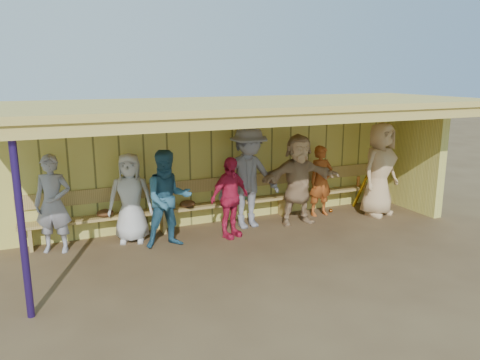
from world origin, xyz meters
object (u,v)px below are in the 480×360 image
(player_d, at_px, (230,198))
(bench, at_px, (225,198))
(player_f, at_px, (298,179))
(player_b, at_px, (130,198))
(player_g, at_px, (321,181))
(player_a, at_px, (53,204))
(player_h, at_px, (380,169))
(player_e, at_px, (248,177))
(player_c, at_px, (168,199))

(player_d, xyz_separation_m, bench, (0.22, 0.80, -0.22))
(bench, bearing_deg, player_f, -23.98)
(player_b, height_order, player_g, player_b)
(player_a, xyz_separation_m, player_h, (6.39, -0.47, 0.15))
(player_a, height_order, player_d, player_a)
(player_e, xyz_separation_m, player_g, (1.72, 0.10, -0.25))
(player_d, relative_size, player_h, 0.76)
(player_d, distance_m, player_g, 2.33)
(player_f, relative_size, player_g, 1.21)
(player_c, relative_size, player_e, 0.85)
(player_c, bearing_deg, player_e, 15.24)
(player_b, bearing_deg, player_e, 14.03)
(player_c, distance_m, player_f, 2.71)
(player_b, bearing_deg, player_h, 11.41)
(player_g, bearing_deg, player_c, -172.18)
(player_h, relative_size, bench, 0.26)
(player_a, height_order, player_c, player_c)
(player_e, height_order, player_g, player_e)
(player_a, relative_size, player_c, 0.98)
(player_e, bearing_deg, player_b, 174.62)
(player_h, xyz_separation_m, bench, (-3.20, 0.77, -0.46))
(player_b, distance_m, player_c, 0.75)
(player_f, bearing_deg, player_b, 178.03)
(player_c, height_order, player_h, player_h)
(player_f, xyz_separation_m, player_g, (0.72, 0.29, -0.16))
(player_f, bearing_deg, player_a, 179.45)
(player_e, distance_m, player_g, 1.75)
(player_a, distance_m, player_e, 3.53)
(player_f, height_order, player_g, player_f)
(player_f, distance_m, player_g, 0.79)
(player_d, bearing_deg, player_b, 142.46)
(player_g, height_order, bench, player_g)
(player_g, bearing_deg, player_d, -168.32)
(player_d, bearing_deg, player_c, 159.41)
(player_e, height_order, player_f, player_e)
(player_e, bearing_deg, player_f, -13.30)
(player_a, distance_m, player_d, 3.02)
(player_a, xyz_separation_m, player_b, (1.28, 0.00, -0.03))
(player_g, xyz_separation_m, player_h, (1.14, -0.47, 0.24))
(player_g, bearing_deg, bench, 170.90)
(player_d, xyz_separation_m, player_f, (1.55, 0.21, 0.15))
(player_a, relative_size, player_d, 1.12)
(player_h, height_order, bench, player_h)
(player_f, bearing_deg, player_g, 24.77)
(player_g, bearing_deg, player_a, 179.34)
(player_d, xyz_separation_m, player_h, (3.41, 0.03, 0.24))
(player_e, bearing_deg, bench, 126.35)
(player_c, bearing_deg, player_f, 6.44)
(player_f, bearing_deg, player_h, -2.40)
(player_d, distance_m, player_f, 1.57)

